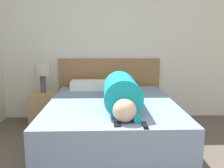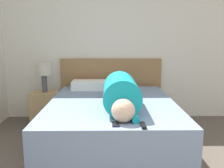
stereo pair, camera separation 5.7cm
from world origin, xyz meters
name	(u,v)px [view 2 (the right image)]	position (x,y,z in m)	size (l,w,h in m)	color
wall_back	(122,41)	(0.00, 3.44, 1.30)	(5.14, 0.06, 2.60)	silver
bed	(112,123)	(-0.19, 2.26, 0.28)	(1.56, 2.02, 0.56)	#7589A8
headboard	(111,89)	(-0.19, 3.37, 0.51)	(1.68, 0.04, 1.01)	olive
nightstand	(46,108)	(-1.23, 3.05, 0.26)	(0.41, 0.37, 0.52)	tan
table_lamp	(44,72)	(-1.23, 3.05, 0.84)	(0.24, 0.24, 0.44)	#4C4C51
person_lying	(120,92)	(-0.09, 2.04, 0.73)	(0.38, 1.75, 0.38)	#DBB293
pillow_near_headboard	(91,85)	(-0.50, 3.05, 0.63)	(0.59, 0.34, 0.13)	white
tv_remote	(143,125)	(0.08, 1.35, 0.57)	(0.04, 0.15, 0.02)	black
cell_phone	(116,124)	(-0.17, 1.40, 0.57)	(0.06, 0.13, 0.01)	black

